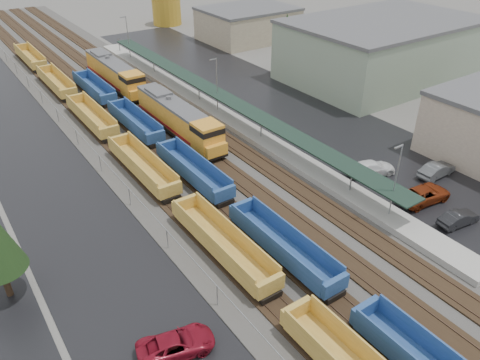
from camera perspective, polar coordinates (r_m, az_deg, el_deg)
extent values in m
cube|color=#302D2B|center=(70.40, -13.80, 8.68)|extent=(20.00, 160.00, 0.08)
cube|color=black|center=(68.69, -18.43, 7.48)|extent=(2.60, 160.00, 0.15)
cube|color=#473326|center=(68.48, -19.01, 7.41)|extent=(0.08, 160.00, 0.07)
cube|color=#473326|center=(68.82, -17.88, 7.73)|extent=(0.08, 160.00, 0.07)
cube|color=black|center=(69.75, -15.33, 8.35)|extent=(2.60, 160.00, 0.15)
cube|color=#473326|center=(69.50, -15.89, 8.28)|extent=(0.08, 160.00, 0.07)
cube|color=#473326|center=(69.92, -14.79, 8.59)|extent=(0.08, 160.00, 0.07)
cube|color=black|center=(71.01, -12.31, 9.17)|extent=(2.60, 160.00, 0.15)
cube|color=#473326|center=(70.73, -12.86, 9.11)|extent=(0.08, 160.00, 0.07)
cube|color=#473326|center=(71.22, -11.79, 9.40)|extent=(0.08, 160.00, 0.07)
cube|color=black|center=(72.48, -9.40, 9.94)|extent=(2.60, 160.00, 0.15)
cube|color=#473326|center=(72.16, -9.92, 9.88)|extent=(0.08, 160.00, 0.07)
cube|color=#473326|center=(72.72, -8.89, 10.15)|extent=(0.08, 160.00, 0.07)
cube|color=black|center=(67.19, -25.63, 5.26)|extent=(10.00, 160.00, 0.02)
cube|color=black|center=(70.96, 3.87, 9.69)|extent=(16.00, 100.00, 0.02)
cube|color=#9E9B93|center=(65.76, -2.73, 8.23)|extent=(3.00, 80.00, 0.70)
cylinder|color=gray|center=(47.96, 13.40, 0.01)|extent=(0.16, 0.16, 2.40)
cylinder|color=gray|center=(57.60, 2.59, 6.43)|extent=(0.16, 0.16, 2.40)
cylinder|color=gray|center=(69.18, -5.01, 10.74)|extent=(0.16, 0.16, 2.40)
cylinder|color=gray|center=(81.88, -10.47, 13.65)|extent=(0.16, 0.16, 2.40)
cylinder|color=gray|center=(95.25, -14.52, 15.69)|extent=(0.16, 0.16, 2.40)
cube|color=black|center=(64.69, -2.79, 10.55)|extent=(2.60, 65.00, 0.15)
cylinder|color=gray|center=(44.30, 18.36, -0.45)|extent=(0.12, 0.12, 8.00)
cube|color=gray|center=(42.11, 18.81, 3.86)|extent=(1.00, 0.15, 0.12)
cylinder|color=gray|center=(64.41, -2.81, 11.22)|extent=(0.12, 0.12, 8.00)
cube|color=gray|center=(62.92, -3.30, 14.46)|extent=(1.00, 0.15, 0.12)
cylinder|color=gray|center=(90.19, -13.46, 16.36)|extent=(0.12, 0.12, 8.00)
cube|color=gray|center=(89.13, -14.09, 18.71)|extent=(1.00, 0.15, 0.12)
cylinder|color=gray|center=(35.48, -2.79, -13.93)|extent=(0.08, 0.08, 2.00)
cylinder|color=gray|center=(40.82, -8.84, -7.19)|extent=(0.08, 0.08, 2.00)
cylinder|color=gray|center=(46.91, -13.28, -2.04)|extent=(0.08, 0.08, 2.00)
cylinder|color=gray|center=(53.51, -16.64, 1.89)|extent=(0.08, 0.08, 2.00)
cylinder|color=gray|center=(60.45, -19.26, 4.93)|extent=(0.08, 0.08, 2.00)
cylinder|color=gray|center=(67.63, -21.34, 7.33)|extent=(0.08, 0.08, 2.00)
cylinder|color=gray|center=(74.97, -23.04, 9.26)|extent=(0.08, 0.08, 2.00)
cylinder|color=gray|center=(82.43, -24.45, 10.84)|extent=(0.08, 0.08, 2.00)
cylinder|color=gray|center=(89.99, -25.63, 12.15)|extent=(0.08, 0.08, 2.00)
cylinder|color=gray|center=(97.62, -26.64, 13.25)|extent=(0.08, 0.08, 2.00)
cube|color=gray|center=(67.26, -21.51, 8.10)|extent=(0.05, 160.00, 0.05)
cube|color=gray|center=(82.42, 16.88, 14.87)|extent=(30.00, 20.00, 9.00)
cube|color=#59595B|center=(81.30, 17.42, 18.06)|extent=(30.60, 20.40, 0.50)
cube|color=gray|center=(102.79, 0.97, 18.38)|extent=(18.00, 14.00, 6.00)
cube|color=#59595B|center=(102.11, 0.99, 20.16)|extent=(18.36, 14.28, 0.50)
cylinder|color=#332316|center=(40.09, -26.64, -11.01)|extent=(0.50, 0.50, 2.70)
cylinder|color=#332316|center=(81.67, 5.48, 13.68)|extent=(0.50, 0.50, 3.00)
cone|color=black|center=(80.30, 5.67, 17.08)|extent=(4.40, 4.40, 7.00)
cube|color=black|center=(60.38, -7.61, 6.28)|extent=(2.87, 19.11, 0.38)
cube|color=#BF771C|center=(60.50, -8.14, 7.98)|extent=(2.67, 15.28, 2.87)
cube|color=#BF771C|center=(53.67, -3.98, 5.29)|extent=(2.87, 3.06, 3.25)
cube|color=black|center=(53.26, -4.02, 6.21)|extent=(2.91, 3.10, 0.67)
cube|color=#BF771C|center=(52.79, -2.97, 3.69)|extent=(2.67, 0.96, 1.34)
cube|color=#59595B|center=(59.92, -8.25, 9.32)|extent=(2.72, 15.28, 0.33)
cube|color=maroon|center=(60.44, -9.21, 6.67)|extent=(0.04, 15.28, 0.33)
cube|color=maroon|center=(61.52, -6.94, 7.30)|extent=(0.04, 15.28, 0.33)
cube|color=black|center=(60.54, -7.58, 5.95)|extent=(2.10, 5.73, 0.57)
cube|color=black|center=(55.21, -4.31, 3.62)|extent=(2.29, 3.82, 0.48)
cube|color=black|center=(66.04, -10.35, 8.03)|extent=(2.29, 3.82, 0.48)
cylinder|color=#59595B|center=(60.62, -8.70, 9.84)|extent=(0.67, 0.67, 0.48)
cube|color=#59595B|center=(63.06, -9.90, 10.55)|extent=(2.29, 3.82, 0.48)
cube|color=black|center=(78.42, -14.99, 11.49)|extent=(2.87, 19.11, 0.38)
cube|color=#BF771C|center=(78.77, -15.42, 12.77)|extent=(2.67, 15.28, 2.87)
cube|color=#BF771C|center=(71.21, -12.95, 11.31)|extent=(2.87, 3.06, 3.25)
cube|color=black|center=(70.90, -13.04, 12.03)|extent=(2.91, 3.10, 0.67)
cube|color=#BF771C|center=(70.03, -12.29, 10.21)|extent=(2.67, 0.96, 1.34)
cube|color=#59595B|center=(78.32, -15.58, 13.82)|extent=(2.72, 15.28, 0.33)
cube|color=maroon|center=(78.72, -16.23, 11.75)|extent=(0.04, 15.28, 0.33)
cube|color=maroon|center=(79.55, -14.38, 12.22)|extent=(0.04, 15.28, 0.33)
cube|color=black|center=(78.54, -14.96, 11.23)|extent=(2.10, 5.73, 0.57)
cube|color=black|center=(72.60, -12.99, 9.91)|extent=(2.29, 3.82, 0.48)
cube|color=black|center=(84.54, -16.67, 12.46)|extent=(2.29, 3.82, 0.48)
cylinder|color=#59595B|center=(79.11, -15.86, 14.17)|extent=(0.67, 0.67, 0.48)
cube|color=#59595B|center=(81.74, -16.60, 14.57)|extent=(2.29, 3.82, 0.48)
cube|color=#AC822F|center=(33.98, 6.85, -15.57)|extent=(2.48, 0.48, 1.34)
cube|color=black|center=(34.37, 7.50, -17.31)|extent=(1.91, 2.10, 0.48)
cube|color=#AC822F|center=(39.92, -2.14, -8.11)|extent=(2.48, 12.63, 0.24)
cube|color=#AC822F|center=(38.90, -3.66, -7.76)|extent=(0.14, 12.63, 1.72)
cube|color=#AC822F|center=(39.89, -0.71, -6.54)|extent=(0.14, 12.63, 1.72)
cube|color=#AC822F|center=(35.53, 3.67, -12.77)|extent=(2.48, 0.48, 1.34)
cube|color=#AC822F|center=(44.08, -6.75, -2.95)|extent=(2.48, 0.48, 1.34)
cube|color=black|center=(36.57, 2.96, -13.25)|extent=(1.91, 2.10, 0.48)
cube|color=black|center=(44.13, -6.25, -4.38)|extent=(1.91, 2.10, 0.48)
cube|color=#AC822F|center=(51.81, -11.76, 1.36)|extent=(2.48, 12.63, 0.24)
cube|color=#AC822F|center=(51.03, -13.07, 1.80)|extent=(0.14, 12.63, 1.72)
cube|color=#AC822F|center=(51.78, -10.66, 2.56)|extent=(0.14, 12.63, 1.72)
cube|color=#AC822F|center=(46.31, -8.52, -1.23)|extent=(2.48, 0.48, 1.34)
cube|color=#AC822F|center=(56.93, -14.55, 4.62)|extent=(2.48, 0.48, 1.34)
cube|color=black|center=(47.34, -8.80, -1.84)|extent=(1.91, 2.10, 0.48)
cube|color=black|center=(56.78, -14.17, 3.52)|extent=(1.91, 2.10, 0.48)
cube|color=#AC822F|center=(65.46, -17.59, 7.09)|extent=(2.48, 12.63, 0.24)
cube|color=#AC822F|center=(64.84, -18.70, 7.50)|extent=(0.14, 12.63, 1.72)
cube|color=#AC822F|center=(65.43, -16.73, 8.06)|extent=(0.14, 12.63, 1.72)
cube|color=#AC822F|center=(59.48, -15.62, 5.66)|extent=(2.48, 0.48, 1.34)
cube|color=#AC822F|center=(71.06, -19.43, 9.27)|extent=(2.48, 0.48, 1.34)
cube|color=black|center=(60.46, -15.72, 5.06)|extent=(1.91, 2.10, 0.48)
cube|color=black|center=(70.79, -19.13, 8.40)|extent=(1.91, 2.10, 0.48)
cube|color=#AC822F|center=(79.97, -21.44, 10.77)|extent=(2.48, 12.63, 0.24)
cube|color=#AC822F|center=(79.46, -22.38, 11.11)|extent=(0.14, 12.63, 1.72)
cube|color=#AC822F|center=(79.95, -20.73, 11.56)|extent=(0.14, 12.63, 1.72)
cube|color=#AC822F|center=(73.76, -20.14, 9.93)|extent=(2.48, 0.48, 1.34)
cube|color=#AC822F|center=(85.83, -22.73, 12.31)|extent=(2.48, 0.48, 1.34)
cube|color=black|center=(74.69, -20.16, 9.39)|extent=(1.91, 2.10, 0.48)
cube|color=black|center=(85.49, -22.49, 11.61)|extent=(1.91, 2.10, 0.48)
cube|color=#AC822F|center=(94.95, -24.14, 13.27)|extent=(2.48, 12.63, 0.24)
cube|color=#AC822F|center=(94.53, -24.96, 13.57)|extent=(0.14, 12.63, 1.72)
cube|color=#AC822F|center=(94.94, -23.55, 13.95)|extent=(0.14, 12.63, 1.72)
cube|color=#AC822F|center=(88.62, -23.23, 12.76)|extent=(2.48, 0.48, 1.34)
cube|color=#AC822F|center=(100.97, -25.10, 14.43)|extent=(2.48, 0.48, 1.34)
cube|color=black|center=(89.52, -23.21, 12.28)|extent=(1.91, 2.10, 0.48)
cube|color=black|center=(100.57, -24.89, 13.84)|extent=(1.91, 2.10, 0.48)
cube|color=navy|center=(34.93, 14.96, -15.09)|extent=(2.45, 0.47, 1.32)
cube|color=black|center=(35.35, 15.56, -16.74)|extent=(1.88, 2.07, 0.47)
cube|color=navy|center=(39.83, 5.23, -8.36)|extent=(2.45, 11.80, 0.24)
cube|color=navy|center=(38.71, 3.92, -8.04)|extent=(0.14, 11.80, 1.69)
cube|color=navy|center=(39.92, 6.60, -6.79)|extent=(0.14, 11.80, 1.69)
cube|color=navy|center=(36.20, 11.51, -12.51)|extent=(2.45, 0.47, 1.32)
cube|color=navy|center=(43.26, 0.17, -3.47)|extent=(2.45, 0.47, 1.32)
cube|color=black|center=(37.16, 10.62, -13.00)|extent=(1.88, 2.07, 0.47)
cube|color=black|center=(43.37, 0.67, -4.90)|extent=(1.88, 2.07, 0.47)
cube|color=navy|center=(50.09, -5.71, 0.79)|extent=(2.45, 11.80, 0.24)
cube|color=navy|center=(49.20, -6.95, 1.24)|extent=(0.14, 11.80, 1.69)
cube|color=navy|center=(50.16, -4.60, 2.01)|extent=(0.14, 11.80, 1.69)
cube|color=navy|center=(45.27, -1.94, -1.72)|extent=(2.45, 0.47, 1.32)
cube|color=navy|center=(54.57, -8.93, 4.06)|extent=(2.45, 0.47, 1.32)
cube|color=black|center=(46.26, -2.36, -2.33)|extent=(1.88, 2.07, 0.47)
cube|color=black|center=(54.47, -8.53, 2.92)|extent=(1.88, 2.07, 0.47)
cube|color=navy|center=(62.35, -12.65, 6.60)|extent=(2.45, 11.80, 0.24)
cube|color=navy|center=(61.63, -13.74, 7.03)|extent=(0.14, 11.80, 1.69)
cube|color=navy|center=(62.40, -11.75, 7.59)|extent=(0.14, 11.80, 1.69)
cube|color=navy|center=(56.95, -10.26, 5.15)|extent=(2.45, 0.47, 1.32)
cube|color=navy|center=(67.37, -14.82, 8.83)|extent=(2.45, 0.47, 1.32)
cube|color=black|center=(57.91, -10.46, 4.55)|extent=(1.88, 2.07, 0.47)
cube|color=black|center=(67.15, -14.50, 7.92)|extent=(1.88, 2.07, 0.47)
cube|color=navy|center=(75.64, -17.32, 10.39)|extent=(2.45, 11.80, 0.24)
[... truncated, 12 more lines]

